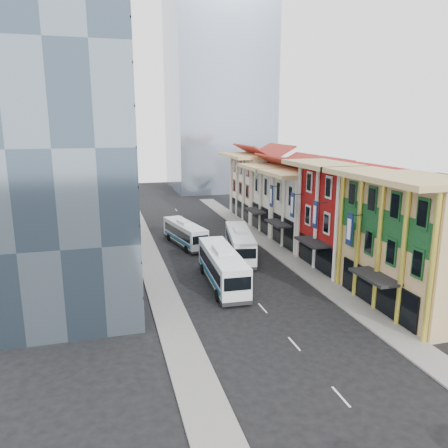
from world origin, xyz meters
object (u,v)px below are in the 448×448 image
object	(u,v)px
bus_right	(240,243)
shophouse_tan	(419,243)
bus_left_far	(185,233)
bus_left_near	(222,266)
office_tower	(65,142)

from	to	relation	value
bus_right	shophouse_tan	bearing A→B (deg)	-47.78
bus_left_far	shophouse_tan	bearing A→B (deg)	-68.44
shophouse_tan	bus_left_near	xyz separation A→B (m)	(-16.00, 9.86, -3.96)
shophouse_tan	bus_right	distance (m)	22.20
shophouse_tan	bus_left_far	size ratio (longest dim) A/B	1.28
bus_left_near	bus_right	world-z (taller)	bus_left_near
bus_right	bus_left_near	bearing A→B (deg)	-107.04
office_tower	shophouse_tan	bearing A→B (deg)	-24.30
bus_left_near	bus_left_far	size ratio (longest dim) A/B	1.16
office_tower	bus_right	bearing A→B (deg)	13.35
office_tower	bus_left_far	size ratio (longest dim) A/B	2.74
shophouse_tan	bus_left_near	world-z (taller)	shophouse_tan
shophouse_tan	bus_left_far	xyz separation A→B (m)	(-16.97, 26.24, -4.24)
office_tower	bus_right	world-z (taller)	office_tower
shophouse_tan	bus_left_far	world-z (taller)	shophouse_tan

